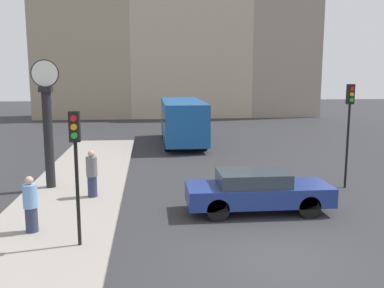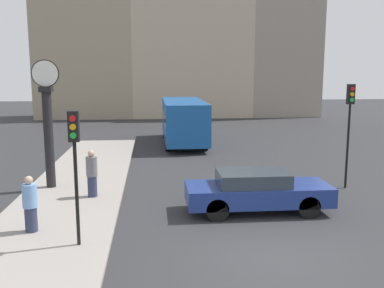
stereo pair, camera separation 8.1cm
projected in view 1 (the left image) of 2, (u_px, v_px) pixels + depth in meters
name	position (u px, v px, depth m)	size (l,w,h in m)	color
ground_plane	(275.00, 257.00, 10.50)	(120.00, 120.00, 0.00)	#2D2D30
sidewalk_corner	(82.00, 180.00, 17.89)	(3.67, 20.24, 0.12)	gray
building_row	(178.00, 29.00, 42.80)	(28.24, 5.00, 19.57)	gray
sedan_car	(257.00, 191.00, 13.85)	(4.64, 1.72, 1.35)	navy
bus_distant	(183.00, 119.00, 27.00)	(2.48, 8.00, 2.74)	#195199
traffic_light_near	(76.00, 150.00, 10.56)	(0.26, 0.24, 3.44)	black
traffic_light_far	(349.00, 115.00, 16.40)	(0.26, 0.24, 4.05)	black
street_clock	(48.00, 126.00, 16.12)	(1.02, 0.46, 4.84)	black
pedestrian_blue_stripe	(31.00, 205.00, 11.76)	(0.40, 0.40, 1.58)	#2D334C
pedestrian_grey_jacket	(92.00, 174.00, 15.10)	(0.39, 0.39, 1.68)	#2D334C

